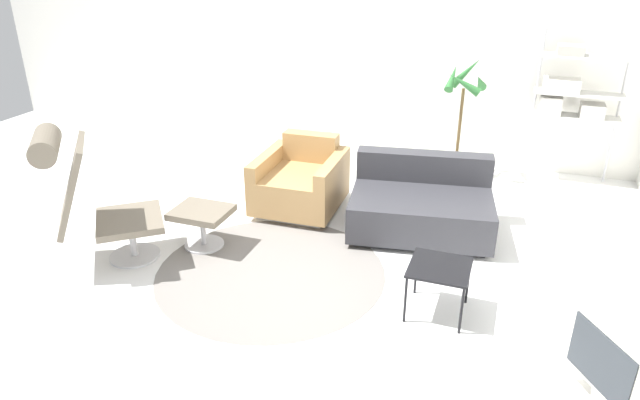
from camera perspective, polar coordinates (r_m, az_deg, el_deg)
name	(u,v)px	position (r m, az deg, el deg)	size (l,w,h in m)	color
ground_plane	(305,265)	(4.98, -1.54, -6.51)	(12.00, 12.00, 0.00)	white
wall_back	(394,44)	(7.33, 7.41, 15.19)	(12.00, 0.09, 2.80)	silver
round_rug	(271,272)	(4.90, -4.93, -7.18)	(1.94, 1.94, 0.01)	slate
lounge_chair	(84,187)	(5.08, -22.50, 1.19)	(1.07, 1.02, 1.21)	#BCBCC1
ottoman	(202,218)	(5.26, -11.72, -1.80)	(0.50, 0.43, 0.37)	#BCBCC1
armchair_red	(301,183)	(5.91, -1.92, 1.67)	(0.85, 0.93, 0.72)	silver
couch_low	(421,206)	(5.54, 10.07, -0.63)	(1.45, 1.14, 0.68)	black
side_table	(439,271)	(4.30, 11.86, -6.95)	(0.44, 0.44, 0.40)	black
crt_television	(634,361)	(3.92, 28.87, -13.93)	(0.70, 0.73, 0.58)	beige
potted_plant	(459,137)	(6.88, 13.71, 6.11)	(0.44, 0.43, 1.39)	silver
shelf_unit	(571,91)	(6.97, 23.81, 9.94)	(0.94, 0.28, 1.70)	#BCBCC1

